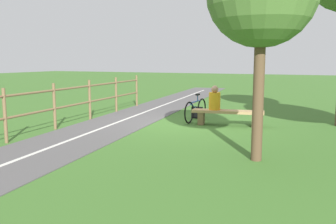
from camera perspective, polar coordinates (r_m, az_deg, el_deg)
The scene contains 8 objects.
ground_plane at distance 11.03m, azimuth 2.35°, elevation -1.84°, with size 80.00×80.00×0.00m, color #3D6B28.
paved_path at distance 8.45m, azimuth -17.70°, elevation -5.26°, with size 2.14×36.00×0.02m, color #565454.
path_centre_line at distance 8.45m, azimuth -17.71°, elevation -5.19°, with size 0.10×32.00×0.00m, color silver.
bench at distance 10.83m, azimuth 9.29°, elevation -0.40°, with size 2.12×0.78×0.45m.
person_seated at distance 10.82m, azimuth 7.29°, elevation 1.95°, with size 0.39×0.39×0.72m.
bicycle at distance 11.51m, azimuth 4.34°, elevation 0.35°, with size 0.12×1.70×0.85m.
backpack at distance 12.10m, azimuth 4.53°, elevation -0.10°, with size 0.37×0.30×0.37m.
fence_roadside at distance 9.82m, azimuth -20.52°, elevation 0.84°, with size 1.08×12.69×1.28m.
Camera 1 is at (-4.06, 10.08, 1.91)m, focal length 39.02 mm.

